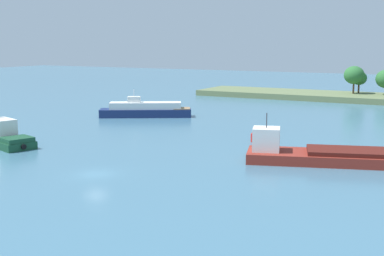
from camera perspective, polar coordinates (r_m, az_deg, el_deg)
The scene contains 5 objects.
ground_plane at distance 58.14m, azimuth -10.46°, elevation -4.96°, with size 400.00×400.00×0.00m, color teal.
treeline_island at distance 134.56m, azimuth 19.56°, elevation 3.78°, with size 79.89×16.80×9.12m.
tugboat at distance 77.34m, azimuth -19.77°, elevation -0.89°, with size 12.54×7.56×4.84m.
white_riverboat at distance 100.77m, azimuth -5.08°, elevation 1.97°, with size 16.91×11.96×5.33m.
channel_buoy_red at distance 75.76m, azimuth 6.68°, elevation -0.91°, with size 0.70×0.70×1.90m.
Camera 1 is at (35.46, -43.82, 14.22)m, focal length 48.95 mm.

